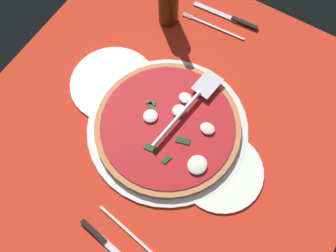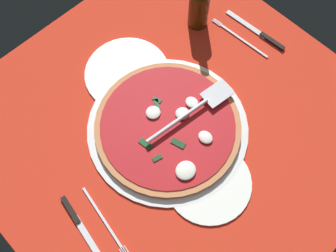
# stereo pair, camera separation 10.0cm
# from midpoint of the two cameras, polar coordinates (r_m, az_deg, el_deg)

# --- Properties ---
(ground_plane) EXTENTS (0.96, 0.96, 0.01)m
(ground_plane) POSITION_cam_midpoint_polar(r_m,az_deg,el_deg) (1.03, -2.24, 0.00)
(ground_plane) COLOR red
(pizza_pan) EXTENTS (0.41, 0.41, 0.01)m
(pizza_pan) POSITION_cam_midpoint_polar(r_m,az_deg,el_deg) (1.02, -2.81, -0.66)
(pizza_pan) COLOR silver
(pizza_pan) RESTS_ON ground_plane
(dinner_plate_left) EXTENTS (0.23, 0.23, 0.01)m
(dinner_plate_left) POSITION_cam_midpoint_polar(r_m,az_deg,el_deg) (1.09, -10.50, 5.74)
(dinner_plate_left) COLOR white
(dinner_plate_left) RESTS_ON ground_plane
(dinner_plate_right) EXTENTS (0.21, 0.21, 0.01)m
(dinner_plate_right) POSITION_cam_midpoint_polar(r_m,az_deg,el_deg) (0.98, 4.71, -6.86)
(dinner_plate_right) COLOR white
(dinner_plate_right) RESTS_ON ground_plane
(pizza) EXTENTS (0.37, 0.37, 0.03)m
(pizza) POSITION_cam_midpoint_polar(r_m,az_deg,el_deg) (1.00, -2.77, -0.37)
(pizza) COLOR #C87C4D
(pizza) RESTS_ON pizza_pan
(pizza_server) EXTENTS (0.06, 0.27, 0.01)m
(pizza_server) POSITION_cam_midpoint_polar(r_m,az_deg,el_deg) (1.00, 0.12, 2.65)
(pizza_server) COLOR silver
(pizza_server) RESTS_ON pizza
(place_setting_near) EXTENTS (0.22, 0.14, 0.01)m
(place_setting_near) POSITION_cam_midpoint_polar(r_m,az_deg,el_deg) (0.95, -10.25, -16.07)
(place_setting_near) COLOR white
(place_setting_near) RESTS_ON ground_plane
(place_setting_far) EXTENTS (0.21, 0.12, 0.01)m
(place_setting_far) POSITION_cam_midpoint_polar(r_m,az_deg,el_deg) (1.20, 5.39, 14.36)
(place_setting_far) COLOR white
(place_setting_far) RESTS_ON ground_plane
(beer_bottle) EXTENTS (0.06, 0.06, 0.22)m
(beer_bottle) POSITION_cam_midpoint_polar(r_m,az_deg,el_deg) (1.14, -2.56, 17.33)
(beer_bottle) COLOR #402509
(beer_bottle) RESTS_ON ground_plane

